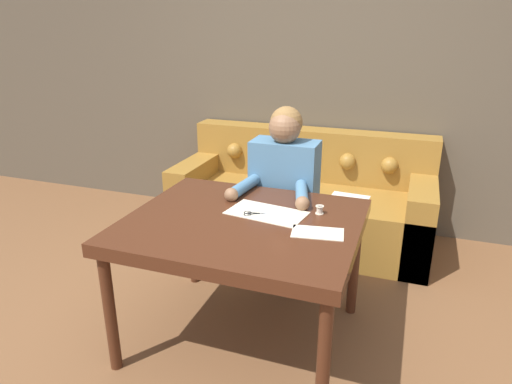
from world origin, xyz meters
name	(u,v)px	position (x,y,z in m)	size (l,w,h in m)	color
ground_plane	(222,348)	(0.00, 0.00, 0.00)	(16.00, 16.00, 0.00)	brown
wall_back	(312,73)	(0.00, 1.95, 1.30)	(8.00, 0.06, 2.60)	brown
dining_table	(243,232)	(0.08, 0.13, 0.66)	(1.20, 1.02, 0.73)	#472314
couch	(302,202)	(0.06, 1.53, 0.31)	(2.02, 0.85, 0.86)	olive
person	(284,199)	(0.12, 0.77, 0.62)	(0.50, 0.60, 1.21)	#33281E
pattern_paper_main	(266,213)	(0.17, 0.25, 0.73)	(0.44, 0.29, 0.00)	beige
pattern_paper_offcut	(318,233)	(0.48, 0.10, 0.73)	(0.27, 0.18, 0.00)	beige
scissors	(255,214)	(0.12, 0.22, 0.73)	(0.20, 0.12, 0.01)	silver
thread_spool	(320,210)	(0.44, 0.34, 0.75)	(0.04, 0.04, 0.05)	beige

